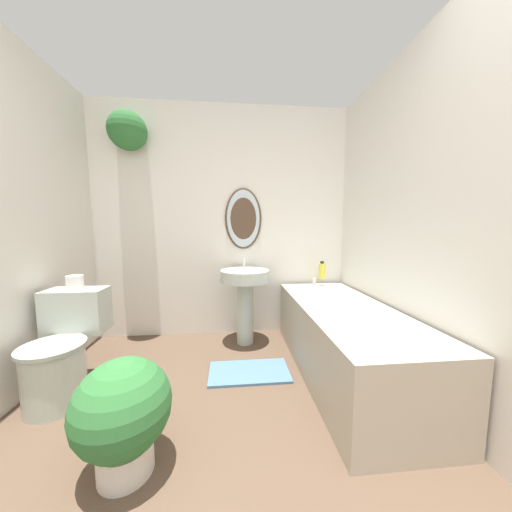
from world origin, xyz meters
TOP-DOWN VIEW (x-y plane):
  - wall_back at (-0.09, 2.55)m, footprint 2.74×0.36m
  - wall_right at (1.34, 1.27)m, footprint 0.06×2.66m
  - toilet at (-1.05, 1.56)m, footprint 0.40×0.57m
  - pedestal_sink at (0.21, 2.26)m, footprint 0.48×0.48m
  - bathtub at (0.95, 1.65)m, footprint 0.68×1.68m
  - shampoo_bottle at (1.03, 2.38)m, footprint 0.07×0.07m
  - potted_plant at (-0.42, 0.94)m, footprint 0.43×0.43m
  - bath_mat at (0.21, 1.71)m, footprint 0.63×0.34m
  - toilet_paper_roll at (-1.05, 1.74)m, footprint 0.11×0.11m

SIDE VIEW (x-z plane):
  - bath_mat at x=0.21m, z-range 0.00..0.02m
  - bathtub at x=0.95m, z-range -0.03..0.59m
  - potted_plant at x=-0.42m, z-range 0.03..0.57m
  - toilet at x=-1.05m, z-range -0.02..0.67m
  - pedestal_sink at x=0.21m, z-range 0.11..0.95m
  - shampoo_bottle at x=1.03m, z-range 0.61..0.79m
  - toilet_paper_roll at x=-1.05m, z-range 0.70..0.80m
  - wall_right at x=1.34m, z-range 0.00..2.40m
  - wall_back at x=-0.09m, z-range 0.09..2.49m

